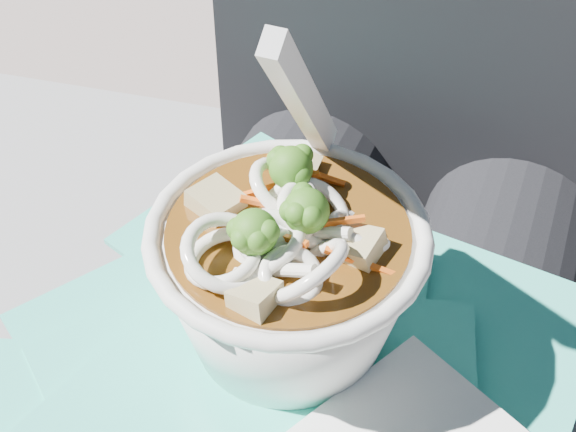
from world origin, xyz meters
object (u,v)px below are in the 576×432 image
at_px(lap, 314,431).
at_px(person_body, 361,297).
at_px(udon_bowl, 287,269).
at_px(plastic_bag, 258,370).

xyz_separation_m(lap, person_body, (-0.00, 0.09, 0.03)).
bearing_deg(udon_bowl, person_body, 77.38).
distance_m(lap, person_body, 0.10).
distance_m(plastic_bag, udon_bowl, 0.07).
bearing_deg(plastic_bag, person_body, 76.42).
bearing_deg(plastic_bag, lap, 37.17).
xyz_separation_m(lap, plastic_bag, (-0.03, -0.02, 0.08)).
distance_m(lap, udon_bowl, 0.14).
height_order(plastic_bag, udon_bowl, udon_bowl).
height_order(lap, plastic_bag, plastic_bag).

